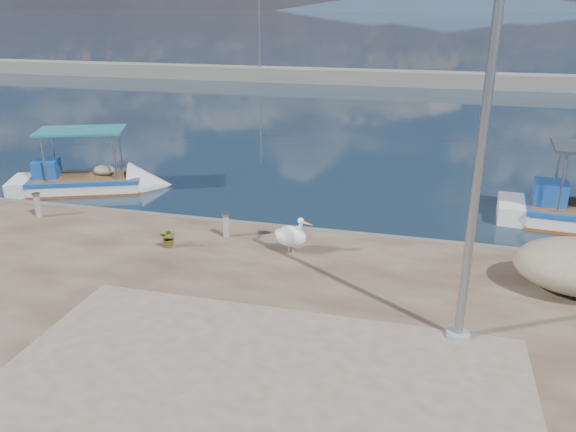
% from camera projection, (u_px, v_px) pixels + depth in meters
% --- Properties ---
extents(ground, '(1400.00, 1400.00, 0.00)m').
position_uv_depth(ground, '(242.00, 337.00, 11.64)').
color(ground, '#162635').
rests_on(ground, ground).
extents(quay_patch, '(9.00, 7.00, 0.01)m').
position_uv_depth(quay_patch, '(239.00, 424.00, 8.51)').
color(quay_patch, gray).
rests_on(quay_patch, quay).
extents(breakwater, '(120.00, 2.20, 7.50)m').
position_uv_depth(breakwater, '(395.00, 78.00, 47.64)').
color(breakwater, gray).
rests_on(breakwater, ground).
extents(mountains, '(370.00, 280.00, 22.00)m').
position_uv_depth(mountains, '(444.00, 1.00, 595.78)').
color(mountains, '#28384C').
rests_on(mountains, ground).
extents(boat_left, '(5.77, 3.73, 2.64)m').
position_uv_depth(boat_left, '(86.00, 184.00, 20.82)').
color(boat_left, white).
rests_on(boat_left, ground).
extents(pelican, '(1.07, 0.67, 1.02)m').
position_uv_depth(pelican, '(292.00, 236.00, 14.20)').
color(pelican, tan).
rests_on(pelican, quay).
extents(lamp_post, '(0.44, 0.96, 7.00)m').
position_uv_depth(lamp_post, '(478.00, 171.00, 9.61)').
color(lamp_post, gray).
rests_on(lamp_post, quay).
extents(bollard_near, '(0.23, 0.23, 0.69)m').
position_uv_depth(bollard_near, '(226.00, 224.00, 15.25)').
color(bollard_near, gray).
rests_on(bollard_near, quay).
extents(bollard_far, '(0.24, 0.24, 0.74)m').
position_uv_depth(bollard_far, '(37.00, 204.00, 16.70)').
color(bollard_far, gray).
rests_on(bollard_far, quay).
extents(potted_plant, '(0.54, 0.49, 0.51)m').
position_uv_depth(potted_plant, '(169.00, 238.00, 14.66)').
color(potted_plant, '#33722D').
rests_on(potted_plant, quay).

